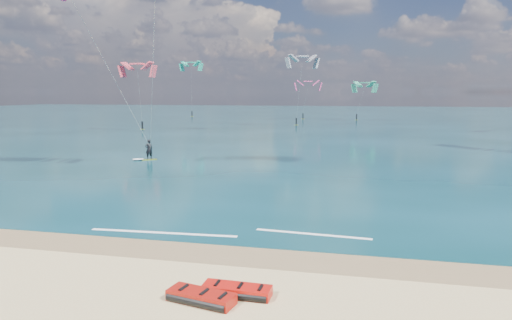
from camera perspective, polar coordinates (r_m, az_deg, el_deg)
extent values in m
plane|color=tan|center=(55.01, 5.06, 1.61)|extent=(320.00, 320.00, 0.00)
cube|color=brown|center=(19.65, -9.23, -11.12)|extent=(320.00, 2.40, 0.01)
cube|color=#082D31|center=(118.56, 9.06, 5.22)|extent=(320.00, 200.00, 0.04)
cube|color=#ADD118|center=(45.49, -13.20, 0.06)|extent=(1.40, 1.28, 0.06)
imported|color=black|center=(45.37, -13.24, 1.29)|extent=(0.84, 0.79, 1.92)
cylinder|color=black|center=(44.91, -13.06, 1.58)|extent=(0.48, 0.41, 0.04)
cube|color=white|center=(21.56, 7.10, -9.17)|extent=(5.40, 0.63, 0.01)
cube|color=white|center=(22.03, -11.54, -8.90)|extent=(7.10, 0.62, 0.01)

